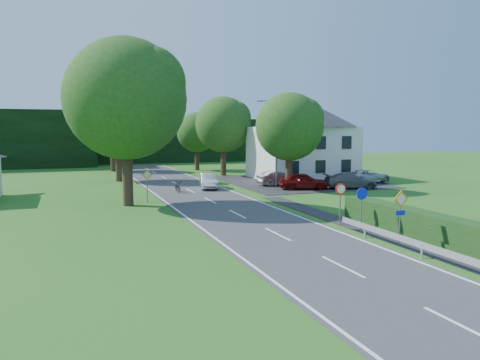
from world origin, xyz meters
name	(u,v)px	position (x,y,z in m)	size (l,w,h in m)	color
ground	(464,329)	(0.00, 0.00, 0.00)	(160.00, 160.00, 0.00)	#265D1A
road	(227,209)	(0.00, 20.00, 0.02)	(7.00, 80.00, 0.04)	#3B3C3E
parking_pad	(298,182)	(12.00, 33.00, 0.02)	(14.00, 16.00, 0.04)	black
line_edge_left	(179,212)	(-3.25, 20.00, 0.04)	(0.12, 80.00, 0.01)	white
line_edge_right	(272,206)	(3.25, 20.00, 0.04)	(0.12, 80.00, 0.01)	white
line_centre	(227,209)	(0.00, 20.00, 0.04)	(0.12, 80.00, 0.01)	white
tree_main	(126,122)	(-6.00, 24.00, 5.82)	(9.40, 9.40, 11.64)	#164A16
tree_left_far	(118,140)	(-5.00, 40.00, 4.29)	(7.00, 7.00, 8.58)	#164A16
tree_right_far	(223,136)	(7.00, 42.00, 4.54)	(7.40, 7.40, 9.09)	#164A16
tree_left_back	(112,140)	(-4.50, 52.00, 4.04)	(6.60, 6.60, 8.07)	#164A16
tree_right_back	(197,141)	(6.00, 50.00, 3.78)	(6.20, 6.20, 7.56)	#164A16
tree_right_mid	(289,141)	(8.50, 28.00, 4.29)	(7.00, 7.00, 8.58)	#164A16
treeline_right	(183,140)	(8.00, 66.00, 3.50)	(30.00, 5.00, 7.00)	black
house_white	(302,138)	(14.00, 36.00, 4.41)	(10.60, 8.40, 8.60)	white
streetlight	(275,139)	(8.06, 30.00, 4.46)	(2.03, 0.18, 8.00)	slate
sign_priority_right	(400,208)	(4.30, 7.98, 1.80)	(0.78, 0.09, 2.59)	slate
sign_roundabout	(362,201)	(4.30, 10.98, 1.67)	(0.64, 0.08, 2.37)	slate
sign_speed_limit	(341,194)	(4.30, 12.97, 1.77)	(0.64, 0.11, 2.37)	slate
sign_priority_left	(147,179)	(-4.50, 24.98, 1.72)	(0.78, 0.09, 2.44)	slate
moving_car	(209,181)	(1.95, 30.95, 0.72)	(1.43, 4.11, 1.35)	#BBBABF
motorcycle	(178,186)	(-1.20, 29.51, 0.54)	(0.66, 1.89, 0.99)	black
parked_car_red	(303,181)	(9.67, 27.45, 0.78)	(1.75, 4.34, 1.48)	#650C0B
parked_car_silver_a	(279,178)	(8.92, 31.00, 0.73)	(1.46, 4.18, 1.38)	#B3B3B7
parked_car_grey	(351,181)	(13.94, 26.50, 0.73)	(1.92, 4.73, 1.37)	#56575C
parked_car_silver_b	(368,176)	(18.00, 29.62, 0.70)	(2.20, 4.77, 1.33)	#B6B7BE
parasol	(272,171)	(10.07, 35.00, 0.98)	(2.06, 2.10, 1.89)	#BD320F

